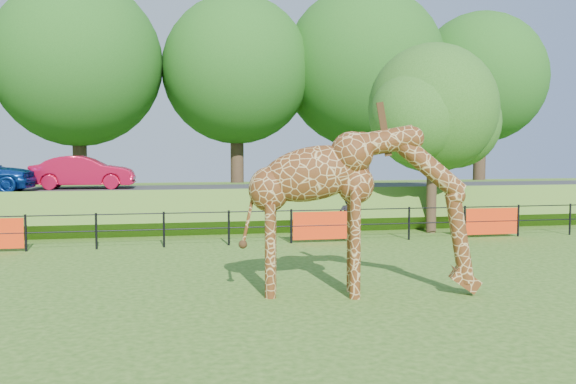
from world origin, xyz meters
name	(u,v)px	position (x,y,z in m)	size (l,w,h in m)	color
ground	(275,308)	(0.00, 0.00, 0.00)	(90.00, 90.00, 0.00)	#2E5A16
giraffe	(361,210)	(1.94, 0.68, 1.77)	(4.96, 0.91, 3.54)	#5E3013
perimeter_fence	(229,228)	(0.00, 8.00, 0.55)	(28.07, 0.10, 1.10)	black
embankment	(210,204)	(0.00, 15.50, 0.65)	(40.00, 9.00, 1.30)	#2E5A16
road	(212,190)	(0.00, 14.00, 1.36)	(40.00, 5.00, 0.12)	#2C2B2E
car_red	(84,172)	(-5.06, 14.76, 2.07)	(1.39, 3.97, 1.31)	red
visitor	(347,218)	(4.02, 8.52, 0.71)	(0.52, 0.34, 1.43)	black
tree_east	(435,113)	(7.60, 9.63, 4.28)	(5.40, 4.71, 6.76)	#382A19
bg_tree_line	(235,69)	(1.89, 22.00, 7.19)	(37.30, 8.80, 11.82)	#382A19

